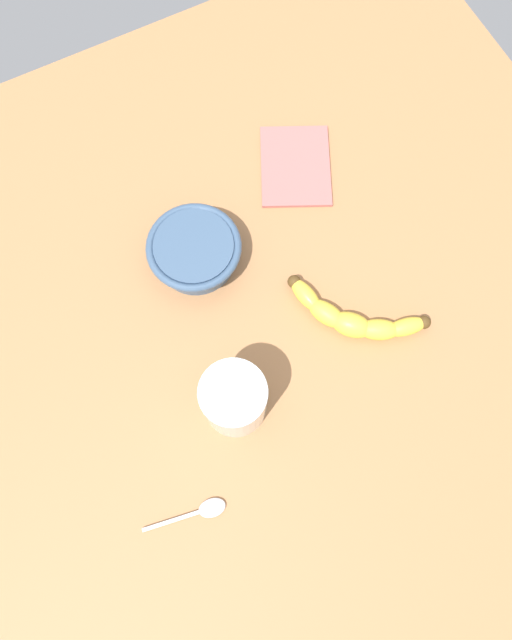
{
  "coord_description": "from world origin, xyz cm",
  "views": [
    {
      "loc": [
        17.99,
        -10.2,
        83.29
      ],
      "look_at": [
        -3.64,
        0.79,
        5.0
      ],
      "focal_mm": 32.63,
      "sensor_mm": 36.0,
      "label": 1
    }
  ],
  "objects_px": {
    "banana": "(353,318)",
    "smoothie_glass": "(234,400)",
    "ceramic_bowl": "(195,251)",
    "teaspoon": "(207,509)"
  },
  "relations": [
    {
      "from": "ceramic_bowl",
      "to": "teaspoon",
      "type": "distance_m",
      "value": 0.36
    },
    {
      "from": "banana",
      "to": "smoothie_glass",
      "type": "xyz_separation_m",
      "value": [
        0.03,
        -0.2,
        0.03
      ]
    },
    {
      "from": "banana",
      "to": "teaspoon",
      "type": "distance_m",
      "value": 0.33
    },
    {
      "from": "teaspoon",
      "to": "banana",
      "type": "bearing_deg",
      "value": 34.76
    },
    {
      "from": "banana",
      "to": "smoothie_glass",
      "type": "distance_m",
      "value": 0.21
    },
    {
      "from": "banana",
      "to": "smoothie_glass",
      "type": "height_order",
      "value": "smoothie_glass"
    },
    {
      "from": "banana",
      "to": "ceramic_bowl",
      "type": "relative_size",
      "value": 1.17
    },
    {
      "from": "ceramic_bowl",
      "to": "banana",
      "type": "bearing_deg",
      "value": 39.68
    },
    {
      "from": "teaspoon",
      "to": "smoothie_glass",
      "type": "bearing_deg",
      "value": 58.03
    },
    {
      "from": "smoothie_glass",
      "to": "ceramic_bowl",
      "type": "relative_size",
      "value": 0.79
    }
  ]
}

